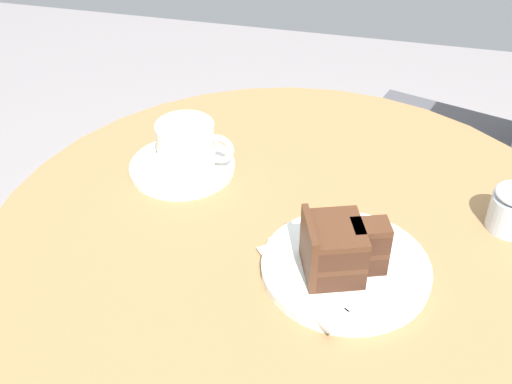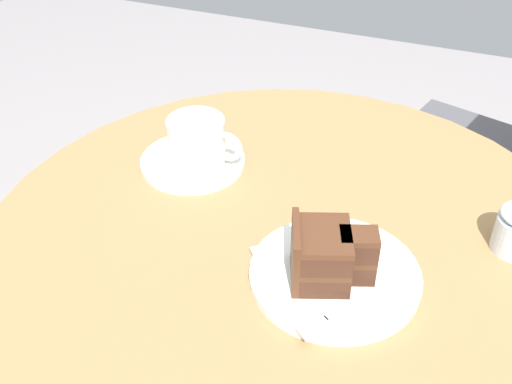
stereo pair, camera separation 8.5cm
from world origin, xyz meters
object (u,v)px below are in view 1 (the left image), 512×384
coffee_cup (187,144)px  cake_plate (346,268)px  cafe_chair (483,130)px  saucer (183,167)px  teaspoon (173,142)px  napkin (334,264)px  fork (359,303)px  cake_slice (338,249)px

coffee_cup → cake_plate: (0.26, -0.16, -0.04)m
coffee_cup → cafe_chair: size_ratio=0.13×
cafe_chair → saucer: bearing=-26.9°
coffee_cup → teaspoon: 0.07m
saucer → teaspoon: teaspoon is taller
cake_plate → cafe_chair: cafe_chair is taller
napkin → teaspoon: bearing=144.4°
saucer → teaspoon: bearing=122.4°
cake_plate → napkin: size_ratio=1.00×
coffee_cup → napkin: (0.24, -0.15, -0.04)m
cafe_chair → fork: bearing=1.3°
napkin → cafe_chair: size_ratio=0.24×
cake_slice → napkin: (-0.00, 0.02, -0.04)m
teaspoon → cake_slice: (0.29, -0.22, 0.04)m
teaspoon → cake_slice: 0.36m
cake_plate → cafe_chair: (0.23, 0.67, -0.18)m
saucer → napkin: saucer is taller
saucer → cafe_chair: (0.49, 0.51, -0.18)m
fork → napkin: bearing=-116.0°
cake_slice → cafe_chair: bearing=70.9°
coffee_cup → cafe_chair: 0.74m
saucer → teaspoon: size_ratio=1.73×
saucer → cake_slice: 0.31m
teaspoon → cafe_chair: size_ratio=0.11×
cake_slice → fork: cake_slice is taller
cake_plate → napkin: (-0.01, 0.01, -0.00)m
fork → napkin: fork is taller
cake_plate → napkin: bearing=150.8°
coffee_cup → cake_slice: (0.25, -0.18, 0.00)m
fork → cafe_chair: bearing=-159.3°
cake_slice → fork: 0.07m
saucer → napkin: bearing=-31.3°
cake_plate → cafe_chair: bearing=71.4°
teaspoon → napkin: (0.28, -0.20, -0.01)m
cake_plate → napkin: 0.02m
fork → napkin: (-0.04, 0.07, -0.01)m
cake_slice → napkin: size_ratio=0.53×
saucer → cafe_chair: size_ratio=0.18×
cake_plate → napkin: cake_plate is taller
coffee_cup → napkin: bearing=-32.7°
teaspoon → napkin: teaspoon is taller
saucer → cake_slice: cake_slice is taller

